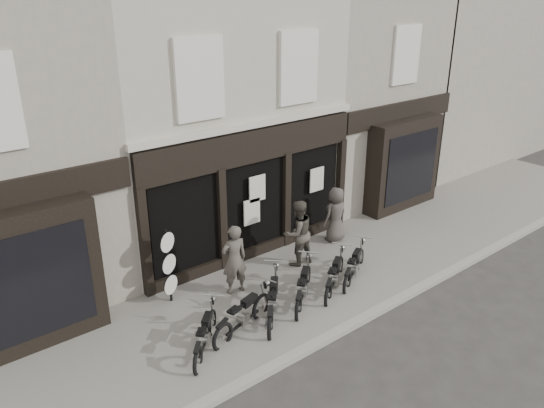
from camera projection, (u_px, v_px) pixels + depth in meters
ground_plane at (324, 300)px, 13.62m from camera, size 90.00×90.00×0.00m
pavement at (301, 284)px, 14.25m from camera, size 30.00×4.20×0.12m
kerb at (361, 320)px, 12.70m from camera, size 30.00×0.25×0.13m
central_building at (194, 105)px, 16.36m from camera, size 7.30×6.22×8.34m
neighbour_right at (340, 85)px, 20.04m from camera, size 5.60×6.73×8.34m
filler_right at (460, 65)px, 24.84m from camera, size 11.00×6.00×8.20m
motorcycle_0 at (205, 337)px, 11.55m from camera, size 1.56×1.54×0.94m
motorcycle_1 at (243, 318)px, 12.18m from camera, size 2.07×0.89×1.02m
motorcycle_2 at (273, 303)px, 12.72m from camera, size 1.73×1.79×1.07m
motorcycle_3 at (303, 289)px, 13.34m from camera, size 1.78×1.53×1.01m
motorcycle_4 at (334, 278)px, 13.88m from camera, size 1.84×1.34×0.99m
motorcycle_5 at (354, 268)px, 14.38m from camera, size 1.85×1.20×0.97m
man_left at (234, 259)px, 13.42m from camera, size 0.75×0.56×1.88m
man_centre at (298, 233)px, 14.83m from camera, size 0.98×0.78×1.92m
man_right at (336, 215)px, 16.26m from camera, size 0.86×0.58×1.74m
advert_sign_post at (169, 270)px, 13.03m from camera, size 0.48×0.33×2.09m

